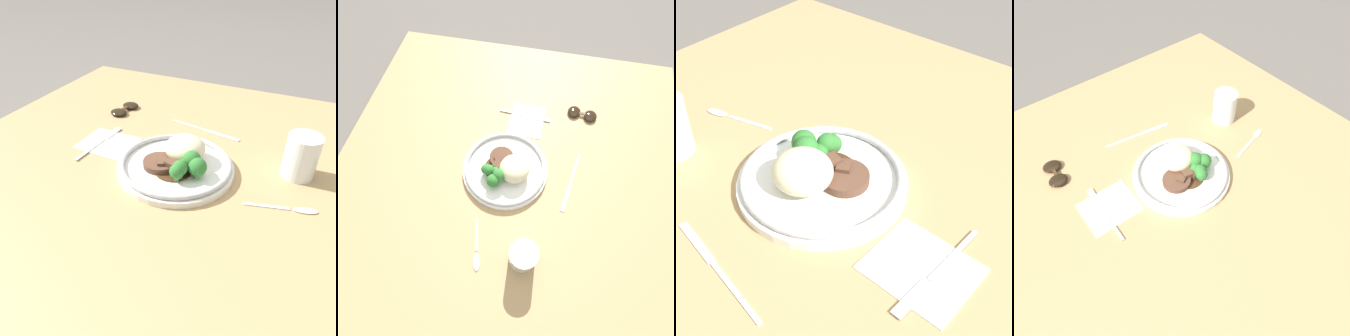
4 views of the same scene
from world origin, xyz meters
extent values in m
plane|color=#5B5651|center=(0.00, 0.00, 0.00)|extent=(8.00, 8.00, 0.00)
cube|color=tan|center=(0.00, 0.00, 0.02)|extent=(1.15, 1.12, 0.03)
cube|color=white|center=(-0.20, 0.03, 0.04)|extent=(0.14, 0.12, 0.00)
cylinder|color=white|center=(0.01, -0.01, 0.04)|extent=(0.27, 0.27, 0.01)
torus|color=#B2B2B7|center=(0.01, -0.01, 0.05)|extent=(0.26, 0.26, 0.01)
ellipsoid|color=beige|center=(0.02, 0.02, 0.08)|extent=(0.09, 0.09, 0.06)
cylinder|color=brown|center=(-0.02, -0.02, 0.06)|extent=(0.08, 0.08, 0.02)
cylinder|color=#472D19|center=(0.01, -0.03, 0.05)|extent=(0.08, 0.08, 0.00)
cube|color=brown|center=(0.01, -0.03, 0.06)|extent=(0.03, 0.03, 0.03)
cube|color=brown|center=(0.02, -0.03, 0.06)|extent=(0.03, 0.03, 0.02)
cube|color=brown|center=(-0.01, -0.03, 0.06)|extent=(0.03, 0.03, 0.02)
cube|color=brown|center=(0.03, -0.04, 0.06)|extent=(0.03, 0.03, 0.02)
cylinder|color=#5B8E47|center=(0.04, -0.05, 0.06)|extent=(0.01, 0.01, 0.02)
sphere|color=#2D702D|center=(0.04, -0.05, 0.08)|extent=(0.03, 0.03, 0.03)
cylinder|color=#5B8E47|center=(0.03, -0.06, 0.06)|extent=(0.01, 0.01, 0.01)
sphere|color=#2D702D|center=(0.03, -0.06, 0.07)|extent=(0.03, 0.03, 0.03)
cylinder|color=#5B8E47|center=(0.07, -0.03, 0.06)|extent=(0.01, 0.01, 0.01)
sphere|color=#2D702D|center=(0.07, -0.03, 0.08)|extent=(0.04, 0.04, 0.04)
cylinder|color=#5B8E47|center=(0.04, -0.03, 0.05)|extent=(0.01, 0.01, 0.01)
sphere|color=#2D702D|center=(0.04, -0.03, 0.07)|extent=(0.03, 0.03, 0.03)
cylinder|color=#5B8E47|center=(0.05, -0.02, 0.06)|extent=(0.01, 0.01, 0.02)
sphere|color=#2D702D|center=(0.05, -0.02, 0.08)|extent=(0.04, 0.04, 0.04)
cylinder|color=#F4AD19|center=(0.27, 0.09, 0.07)|extent=(0.06, 0.06, 0.07)
cylinder|color=white|center=(0.27, 0.09, 0.08)|extent=(0.07, 0.07, 0.10)
cube|color=silver|center=(-0.22, -0.02, 0.04)|extent=(0.01, 0.11, 0.00)
cube|color=silver|center=(-0.22, 0.08, 0.04)|extent=(0.02, 0.07, 0.00)
cube|color=silver|center=(-0.04, 0.21, 0.04)|extent=(0.12, 0.03, 0.00)
cube|color=silver|center=(0.06, 0.19, 0.04)|extent=(0.09, 0.03, 0.00)
cube|color=silver|center=(0.23, -0.05, 0.04)|extent=(0.09, 0.03, 0.00)
ellipsoid|color=silver|center=(0.30, -0.03, 0.04)|extent=(0.05, 0.03, 0.01)
ellipsoid|color=black|center=(-0.27, 0.19, 0.04)|extent=(0.06, 0.05, 0.02)
ellipsoid|color=black|center=(-0.26, 0.25, 0.04)|extent=(0.06, 0.05, 0.02)
cube|color=#472D19|center=(-0.26, 0.22, 0.04)|extent=(0.01, 0.02, 0.00)
camera|label=1|loc=(0.25, -0.58, 0.48)|focal=35.00mm
camera|label=2|loc=(0.37, 0.07, 0.79)|focal=28.00mm
camera|label=3|loc=(-0.37, 0.39, 0.54)|focal=50.00mm
camera|label=4|loc=(-0.35, -0.45, 0.75)|focal=35.00mm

